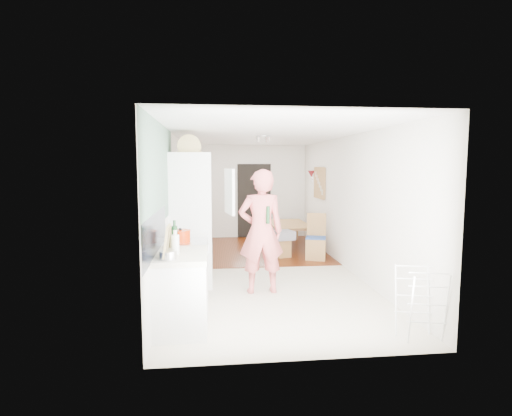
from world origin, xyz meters
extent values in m
cube|color=beige|center=(0.00, 0.00, 0.00)|extent=(3.20, 7.00, 0.01)
cube|color=#5F210D|center=(0.00, 1.85, 0.01)|extent=(3.20, 3.30, 0.01)
cube|color=gray|center=(-1.59, -2.00, 1.85)|extent=(0.02, 3.00, 1.30)
cube|color=black|center=(-1.59, -2.55, 1.15)|extent=(0.02, 1.90, 0.50)
cube|color=black|center=(0.20, 3.48, 1.00)|extent=(0.90, 0.04, 2.00)
cube|color=white|center=(-1.30, -2.55, 0.43)|extent=(0.60, 0.90, 0.86)
cube|color=silver|center=(-1.30, -2.55, 0.89)|extent=(0.62, 0.92, 0.06)
cube|color=white|center=(-1.30, -1.80, 0.44)|extent=(0.60, 0.60, 0.88)
cube|color=silver|center=(-1.30, -1.80, 0.90)|extent=(0.60, 0.60, 0.04)
cube|color=white|center=(-1.27, -0.78, 1.07)|extent=(0.66, 0.66, 2.15)
cube|color=white|center=(-0.66, -1.08, 1.55)|extent=(0.14, 0.56, 0.70)
cube|color=white|center=(-0.96, -0.78, 1.55)|extent=(0.02, 0.52, 0.66)
cube|color=tan|center=(1.58, 1.90, 1.55)|extent=(0.03, 0.90, 0.70)
cube|color=#AA784A|center=(1.57, 1.90, 1.55)|extent=(0.00, 0.94, 0.74)
cone|color=maroon|center=(1.54, 2.55, 1.75)|extent=(0.18, 0.18, 0.16)
imported|color=#D96361|center=(-0.19, -1.28, 1.12)|extent=(0.84, 0.57, 2.24)
imported|color=#AA784A|center=(0.94, 2.20, 0.24)|extent=(0.77, 1.36, 0.48)
cube|color=gray|center=(0.57, 1.03, 0.48)|extent=(0.49, 0.49, 0.18)
cylinder|color=#C12A03|center=(-1.36, -1.84, 1.00)|extent=(0.32, 0.32, 0.16)
cylinder|color=silver|center=(-1.41, -2.86, 0.97)|extent=(0.23, 0.23, 0.09)
cylinder|color=#163F1C|center=(-0.10, -1.39, 1.22)|extent=(0.06, 0.06, 0.26)
cylinder|color=#163F1C|center=(-1.39, -2.33, 1.07)|extent=(0.08, 0.08, 0.29)
cylinder|color=#163F1C|center=(-1.39, -2.32, 1.07)|extent=(0.08, 0.08, 0.29)
cylinder|color=silver|center=(-1.36, -2.60, 1.03)|extent=(0.10, 0.10, 0.23)
cylinder|color=#DABD7C|center=(-1.46, -2.22, 1.03)|extent=(0.07, 0.07, 0.22)
cylinder|color=#DABD7C|center=(-1.41, -2.02, 1.02)|extent=(0.06, 0.06, 0.20)
camera|label=1|loc=(-0.92, -7.24, 1.94)|focal=28.00mm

